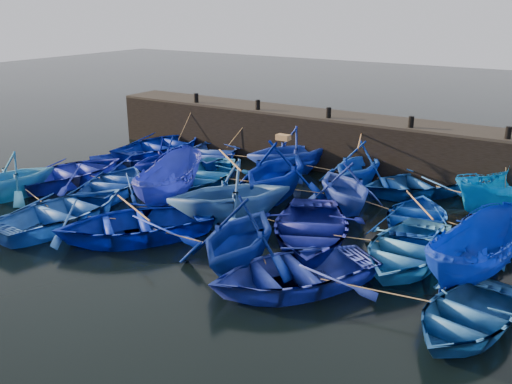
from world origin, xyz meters
The scene contains 37 objects.
ground centered at (0.00, 0.00, 0.00)m, with size 120.00×120.00×0.00m, color black.
quay_wall centered at (0.00, 10.50, 1.25)m, with size 26.00×2.50×2.50m, color black.
quay_top centered at (0.00, 10.50, 2.56)m, with size 26.00×2.50×0.12m, color black.
bollard_0 centered at (-8.00, 9.60, 2.87)m, with size 0.24×0.24×0.50m, color black.
bollard_1 centered at (-4.00, 9.60, 2.87)m, with size 0.24×0.24×0.50m, color black.
bollard_2 centered at (0.00, 9.60, 2.87)m, with size 0.24×0.24×0.50m, color black.
bollard_3 centered at (4.00, 9.60, 2.87)m, with size 0.24×0.24×0.50m, color black.
bollard_4 centered at (8.00, 9.60, 2.87)m, with size 0.24×0.24×0.50m, color black.
boat_0 centered at (-8.57, 7.36, 0.60)m, with size 4.11×5.75×1.19m, color #001483.
boat_1 centered at (-5.55, 7.79, 0.51)m, with size 3.51×4.90×1.02m, color blue.
boat_2 centered at (-1.27, 8.15, 1.15)m, with size 3.77×4.37×2.30m, color #142D9A.
boat_3 centered at (2.28, 8.06, 1.05)m, with size 3.43×3.98×2.10m, color blue.
boat_4 centered at (4.79, 8.30, 0.51)m, with size 3.50×4.90×1.02m, color navy.
boat_5 centered at (8.28, 7.86, 0.86)m, with size 1.68×4.46×1.73m, color blue.
boat_6 centered at (-8.47, 5.02, 0.44)m, with size 3.01×4.21×0.87m, color #1931C8.
boat_7 centered at (-5.72, 4.53, 0.99)m, with size 3.24×3.76×1.98m, color #000A78.
boat_8 centered at (-3.53, 4.38, 0.53)m, with size 3.63×5.07×1.05m, color #175FB2.
boat_9 centered at (0.05, 4.69, 1.28)m, with size 4.20×4.87×2.56m, color #00178D.
boat_10 centered at (3.06, 4.91, 1.03)m, with size 3.39×3.93×2.07m, color #2540B5.
boat_11 centered at (6.14, 4.49, 0.48)m, with size 3.28×4.59×0.95m, color #06349B.
boat_12 centered at (8.77, 4.29, 0.45)m, with size 3.09×4.31×0.89m, color #0B3F95.
boat_13 centered at (-8.78, 1.48, 0.54)m, with size 3.70×5.17×1.07m, color #1A26A6.
boat_14 centered at (-6.15, 1.50, 0.47)m, with size 3.26×4.56×0.95m, color #143D98.
boat_15 centered at (-3.18, 1.63, 0.98)m, with size 1.90×5.05×1.95m, color navy.
boat_16 centered at (0.10, 1.28, 1.23)m, with size 4.04×4.69×2.47m, color #28569F.
boat_17 centered at (3.46, 1.18, 0.57)m, with size 3.94×5.50×1.14m, color navy.
boat_18 centered at (6.71, 1.51, 0.51)m, with size 3.55×4.96×1.03m, color #2265AE.
boat_19 centered at (8.80, 1.38, 0.95)m, with size 1.86×4.94×1.91m, color #042395.
boat_20 centered at (-9.30, -1.28, 0.99)m, with size 3.24×3.76×1.98m, color #2572BE.
boat_21 centered at (-4.98, -2.15, 0.57)m, with size 3.90×5.45×1.13m, color #1C4BA4.
boat_22 centered at (-1.93, -1.65, 0.56)m, with size 3.89×5.44×1.13m, color #03199A.
boat_23 centered at (2.46, -1.60, 1.14)m, with size 3.73×4.32×2.28m, color navy.
boat_24 centered at (4.50, -1.86, 0.53)m, with size 3.67×5.13×1.06m, color navy.
boat_25 centered at (9.27, -1.46, 0.45)m, with size 3.10×4.33×0.90m, color navy.
wooden_crate centered at (0.35, 4.69, 2.68)m, with size 0.55×0.35×0.22m, color olive.
mooring_ropes centered at (-0.03, 4.83, 0.87)m, with size 16.96×11.69×2.10m.
loose_oars centered at (1.65, 3.04, 1.69)m, with size 10.33×11.79×1.57m.
Camera 1 is at (11.60, -14.87, 7.94)m, focal length 40.00 mm.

